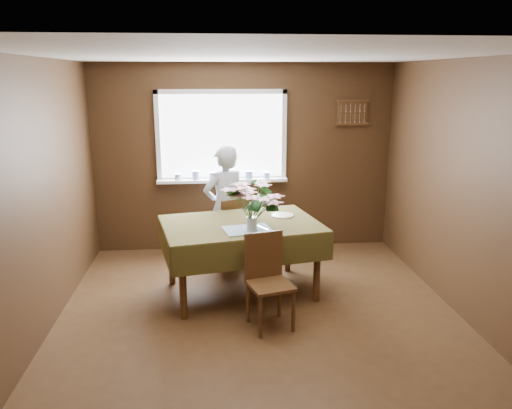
{
  "coord_description": "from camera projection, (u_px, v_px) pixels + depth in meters",
  "views": [
    {
      "loc": [
        -0.46,
        -4.38,
        2.34
      ],
      "look_at": [
        0.0,
        0.55,
        1.05
      ],
      "focal_mm": 35.0,
      "sensor_mm": 36.0,
      "label": 1
    }
  ],
  "objects": [
    {
      "name": "floor",
      "position": [
        261.0,
        323.0,
        4.85
      ],
      "size": [
        4.5,
        4.5,
        0.0
      ],
      "primitive_type": "plane",
      "color": "#452B17",
      "rests_on": "ground"
    },
    {
      "name": "ceiling",
      "position": [
        262.0,
        55.0,
        4.22
      ],
      "size": [
        4.5,
        4.5,
        0.0
      ],
      "primitive_type": "plane",
      "rotation": [
        3.14,
        0.0,
        0.0
      ],
      "color": "white",
      "rests_on": "wall_back"
    },
    {
      "name": "wall_back",
      "position": [
        244.0,
        158.0,
        6.7
      ],
      "size": [
        4.0,
        0.0,
        4.0
      ],
      "primitive_type": "plane",
      "rotation": [
        1.57,
        0.0,
        0.0
      ],
      "color": "brown",
      "rests_on": "floor"
    },
    {
      "name": "wall_front",
      "position": [
        311.0,
        312.0,
        2.37
      ],
      "size": [
        4.0,
        0.0,
        4.0
      ],
      "primitive_type": "plane",
      "rotation": [
        -1.57,
        0.0,
        0.0
      ],
      "color": "brown",
      "rests_on": "floor"
    },
    {
      "name": "wall_left",
      "position": [
        34.0,
        204.0,
        4.35
      ],
      "size": [
        0.0,
        4.5,
        4.5
      ],
      "primitive_type": "plane",
      "rotation": [
        1.57,
        0.0,
        1.57
      ],
      "color": "brown",
      "rests_on": "floor"
    },
    {
      "name": "wall_right",
      "position": [
        472.0,
        194.0,
        4.71
      ],
      "size": [
        0.0,
        4.5,
        4.5
      ],
      "primitive_type": "plane",
      "rotation": [
        1.57,
        0.0,
        -1.57
      ],
      "color": "brown",
      "rests_on": "floor"
    },
    {
      "name": "window_assembly",
      "position": [
        222.0,
        152.0,
        6.6
      ],
      "size": [
        1.72,
        0.2,
        1.22
      ],
      "color": "white",
      "rests_on": "wall_back"
    },
    {
      "name": "spoon_rack",
      "position": [
        353.0,
        113.0,
        6.65
      ],
      "size": [
        0.44,
        0.05,
        0.33
      ],
      "color": "#51331A",
      "rests_on": "wall_back"
    },
    {
      "name": "dining_table",
      "position": [
        241.0,
        232.0,
        5.37
      ],
      "size": [
        1.84,
        1.43,
        0.81
      ],
      "rotation": [
        0.0,
        0.0,
        0.2
      ],
      "color": "#51331A",
      "rests_on": "floor"
    },
    {
      "name": "chair_far",
      "position": [
        231.0,
        229.0,
        6.16
      ],
      "size": [
        0.52,
        0.52,
        0.89
      ],
      "rotation": [
        0.0,
        0.0,
        3.65
      ],
      "color": "#51331A",
      "rests_on": "floor"
    },
    {
      "name": "chair_near",
      "position": [
        267.0,
        276.0,
        4.73
      ],
      "size": [
        0.47,
        0.47,
        0.9
      ],
      "rotation": [
        0.0,
        0.0,
        0.27
      ],
      "color": "#51331A",
      "rests_on": "floor"
    },
    {
      "name": "seated_woman",
      "position": [
        225.0,
        208.0,
        6.06
      ],
      "size": [
        0.67,
        0.57,
        1.54
      ],
      "primitive_type": "imported",
      "rotation": [
        0.0,
        0.0,
        3.59
      ],
      "color": "white",
      "rests_on": "floor"
    },
    {
      "name": "flower_bouquet",
      "position": [
        252.0,
        201.0,
        5.01
      ],
      "size": [
        0.56,
        0.56,
        0.48
      ],
      "rotation": [
        0.0,
        0.0,
        -0.2
      ],
      "color": "white",
      "rests_on": "dining_table"
    },
    {
      "name": "side_plate",
      "position": [
        282.0,
        215.0,
        5.6
      ],
      "size": [
        0.25,
        0.25,
        0.01
      ],
      "primitive_type": "cylinder",
      "rotation": [
        0.0,
        0.0,
        0.01
      ],
      "color": "white",
      "rests_on": "dining_table"
    },
    {
      "name": "table_knife",
      "position": [
        262.0,
        228.0,
        5.14
      ],
      "size": [
        0.12,
        0.19,
        0.0
      ],
      "primitive_type": "cube",
      "rotation": [
        0.0,
        0.0,
        0.53
      ],
      "color": "silver",
      "rests_on": "dining_table"
    }
  ]
}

